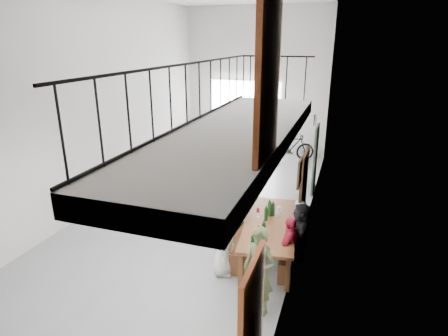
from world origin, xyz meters
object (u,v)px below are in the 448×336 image
(side_bench, at_px, (139,177))
(serving_counter, at_px, (220,138))
(oak_barrel, at_px, (190,146))
(host_standing, at_px, (259,271))
(tasting_table, at_px, (270,226))
(bench_inner, at_px, (242,240))
(bicycle_near, at_px, (255,144))

(side_bench, xyz_separation_m, serving_counter, (1.16, 4.34, 0.31))
(side_bench, distance_m, oak_barrel, 3.11)
(oak_barrel, relative_size, host_standing, 0.60)
(oak_barrel, bearing_deg, tasting_table, -53.66)
(bench_inner, height_order, bicycle_near, bicycle_near)
(serving_counter, bearing_deg, bicycle_near, -8.56)
(tasting_table, distance_m, host_standing, 1.69)
(bench_inner, relative_size, side_bench, 1.24)
(host_standing, bearing_deg, tasting_table, 112.24)
(oak_barrel, bearing_deg, side_bench, -97.36)
(serving_counter, xyz_separation_m, bicycle_near, (1.56, -0.32, -0.06))
(oak_barrel, xyz_separation_m, serving_counter, (0.76, 1.27, 0.08))
(bench_inner, xyz_separation_m, oak_barrel, (-3.70, 5.75, 0.23))
(host_standing, relative_size, bicycle_near, 0.83)
(oak_barrel, xyz_separation_m, bicycle_near, (2.32, 0.95, 0.03))
(oak_barrel, bearing_deg, serving_counter, 59.07)
(oak_barrel, xyz_separation_m, host_standing, (4.48, -7.53, 0.30))
(tasting_table, height_order, host_standing, host_standing)
(bench_inner, relative_size, serving_counter, 0.98)
(bench_inner, xyz_separation_m, bicycle_near, (-1.39, 6.70, 0.26))
(serving_counter, distance_m, bicycle_near, 1.59)
(serving_counter, bearing_deg, bench_inner, -64.23)
(bench_inner, height_order, serving_counter, serving_counter)
(side_bench, bearing_deg, tasting_table, -30.59)
(bench_inner, relative_size, oak_barrel, 2.18)
(serving_counter, relative_size, host_standing, 1.34)
(tasting_table, height_order, side_bench, tasting_table)
(side_bench, height_order, host_standing, host_standing)
(oak_barrel, distance_m, bicycle_near, 2.50)
(bench_inner, xyz_separation_m, serving_counter, (-2.95, 7.02, 0.31))
(tasting_table, xyz_separation_m, bicycle_near, (-1.99, 6.80, -0.22))
(serving_counter, relative_size, bicycle_near, 1.11)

